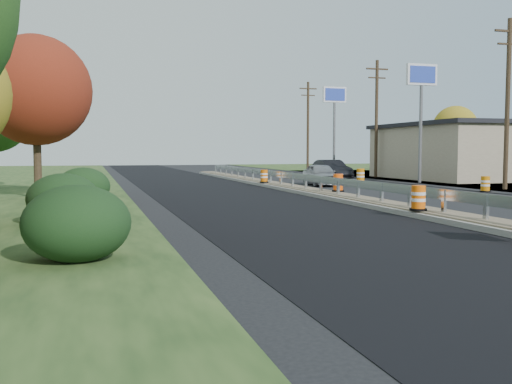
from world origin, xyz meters
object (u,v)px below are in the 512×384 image
object	(u,v)px
barrel_median_near	(418,199)
barrel_median_mid	(338,183)
barrel_shoulder_near	(485,185)
barrel_shoulder_mid	(360,176)
car_dark_mid	(331,170)
barrel_median_far	(264,176)
barrel_shoulder_far	(335,171)
car_silver	(321,174)

from	to	relation	value
barrel_median_near	barrel_median_mid	bearing A→B (deg)	82.74
barrel_shoulder_near	barrel_shoulder_mid	size ratio (longest dim) A/B	0.87
barrel_shoulder_near	barrel_shoulder_mid	distance (m)	10.24
car_dark_mid	barrel_median_far	bearing A→B (deg)	-139.83
barrel_shoulder_mid	car_dark_mid	xyz separation A→B (m)	(-0.40, 4.01, 0.29)
barrel_shoulder_mid	barrel_shoulder_far	xyz separation A→B (m)	(2.20, 9.20, 0.01)
barrel_shoulder_far	car_silver	world-z (taller)	car_silver
barrel_median_far	car_silver	bearing A→B (deg)	-1.92
barrel_median_near	barrel_shoulder_far	bearing A→B (deg)	71.01
car_silver	barrel_median_mid	bearing A→B (deg)	-100.77
barrel_median_near	barrel_shoulder_near	distance (m)	13.37
barrel_median_mid	car_dark_mid	bearing A→B (deg)	67.39
car_silver	barrel_median_far	bearing A→B (deg)	-175.35
barrel_median_far	car_silver	distance (m)	3.67
barrel_median_mid	barrel_shoulder_near	world-z (taller)	barrel_median_mid
barrel_shoulder_near	car_silver	bearing A→B (deg)	128.24
barrel_shoulder_far	car_dark_mid	distance (m)	5.81
barrel_median_near	car_silver	world-z (taller)	car_silver
barrel_median_near	barrel_shoulder_near	bearing A→B (deg)	43.15
barrel_shoulder_near	car_dark_mid	xyz separation A→B (m)	(-2.60, 14.01, 0.35)
barrel_shoulder_far	car_dark_mid	size ratio (longest dim) A/B	0.22
car_silver	car_dark_mid	size ratio (longest dim) A/B	0.90
barrel_median_far	barrel_shoulder_far	distance (m)	14.97
barrel_median_mid	barrel_median_far	xyz separation A→B (m)	(-1.10, 8.35, -0.03)
barrel_median_near	barrel_shoulder_near	size ratio (longest dim) A/B	0.98
barrel_shoulder_mid	barrel_shoulder_near	bearing A→B (deg)	-77.59
barrel_shoulder_mid	car_silver	bearing A→B (deg)	-149.61
barrel_median_mid	barrel_shoulder_far	bearing A→B (deg)	66.31
barrel_median_far	car_dark_mid	size ratio (longest dim) A/B	0.17
barrel_shoulder_near	barrel_median_mid	bearing A→B (deg)	-176.62
barrel_shoulder_near	car_dark_mid	bearing A→B (deg)	100.52
barrel_shoulder_mid	car_silver	xyz separation A→B (m)	(-3.88, -2.28, 0.24)
barrel_shoulder_mid	barrel_shoulder_far	size ratio (longest dim) A/B	0.97
barrel_median_near	car_silver	distance (m)	17.25
barrel_median_mid	car_dark_mid	distance (m)	15.73
barrel_shoulder_mid	barrel_median_mid	bearing A→B (deg)	-121.55
barrel_median_near	car_silver	size ratio (longest dim) A/B	0.20
barrel_median_far	car_dark_mid	world-z (taller)	car_dark_mid
barrel_shoulder_far	car_silver	size ratio (longest dim) A/B	0.24
barrel_median_near	barrel_shoulder_mid	distance (m)	20.57
car_silver	car_dark_mid	world-z (taller)	car_dark_mid
barrel_shoulder_far	car_dark_mid	world-z (taller)	car_dark_mid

